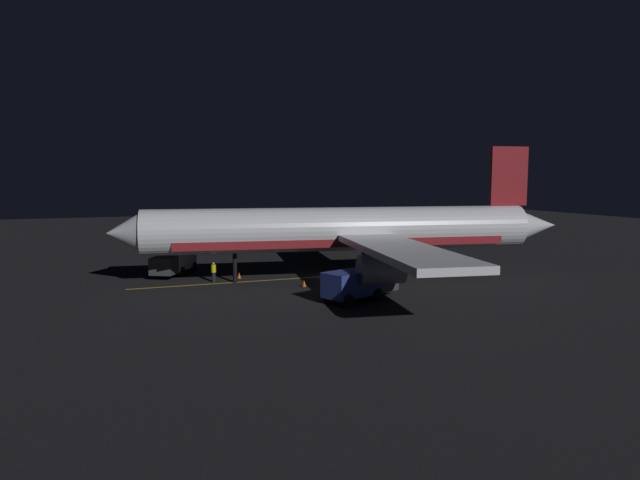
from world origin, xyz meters
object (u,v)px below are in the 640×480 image
baggage_truck (175,260)px  ground_crew_worker (214,272)px  airliner (349,231)px  traffic_cone_near_right (304,284)px  traffic_cone_near_left (239,276)px  catering_truck (359,284)px

baggage_truck → ground_crew_worker: (-5.00, -2.63, -0.43)m
airliner → traffic_cone_near_right: size_ratio=73.39×
airliner → baggage_truck: bearing=62.3°
baggage_truck → traffic_cone_near_left: size_ratio=11.27×
ground_crew_worker → traffic_cone_near_right: size_ratio=3.16×
traffic_cone_near_left → catering_truck: bearing=-152.1°
baggage_truck → catering_truck: 19.35m
catering_truck → ground_crew_worker: size_ratio=3.75×
catering_truck → ground_crew_worker: 13.78m
catering_truck → traffic_cone_near_right: size_ratio=11.88×
ground_crew_worker → traffic_cone_near_left: (0.88, -2.39, -0.64)m
baggage_truck → traffic_cone_near_right: size_ratio=11.27×
ground_crew_worker → traffic_cone_near_right: (-4.69, -6.50, -0.64)m
catering_truck → traffic_cone_near_right: 6.50m
baggage_truck → traffic_cone_near_left: bearing=-129.4°
traffic_cone_near_right → baggage_truck: bearing=43.3°
baggage_truck → traffic_cone_near_left: baggage_truck is taller
airliner → ground_crew_worker: (2.39, 11.44, -3.31)m
airliner → traffic_cone_near_left: bearing=70.1°
ground_crew_worker → traffic_cone_near_left: ground_crew_worker is taller
baggage_truck → traffic_cone_near_left: 6.58m
traffic_cone_near_right → ground_crew_worker: bearing=54.2°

